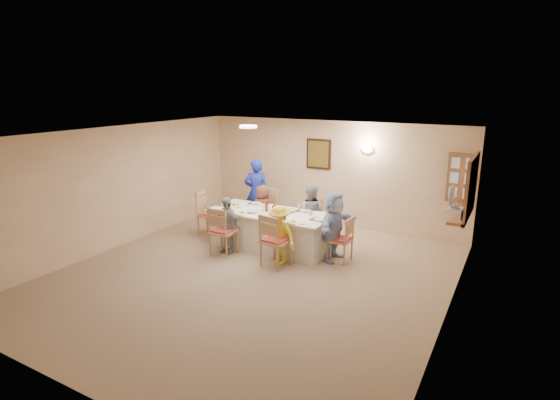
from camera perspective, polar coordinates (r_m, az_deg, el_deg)
The scene contains 49 objects.
ground at distance 7.90m, azimuth -3.75°, elevation -9.84°, with size 7.00×7.00×0.00m, color #9C8767.
room_walls at distance 7.40m, azimuth -3.94°, elevation 0.89°, with size 7.00×7.00×7.00m.
wall_picture at distance 10.50m, azimuth 5.05°, elevation 6.00°, with size 0.62×0.05×0.72m.
wall_sconce at distance 10.02m, azimuth 11.32°, elevation 6.52°, with size 0.26×0.09×0.18m, color white.
ceiling_light at distance 9.03m, azimuth -4.19°, elevation 9.53°, with size 0.36×0.36×0.05m, color white.
serving_hatch at distance 8.63m, azimuth 23.69°, elevation 1.56°, with size 0.06×1.50×1.15m, color brown.
hatch_sill at distance 8.76m, azimuth 22.56°, elevation -1.69°, with size 0.30×1.50×0.05m, color brown.
shutter_door at distance 9.39m, azimuth 22.62°, elevation 2.66°, with size 0.55×0.04×1.00m, color brown.
fan_shelf at distance 7.35m, azimuth 21.86°, elevation -1.17°, with size 0.22×0.36×0.03m, color white.
desk_fan at distance 7.32m, azimuth 21.74°, elevation -0.01°, with size 0.30×0.30×0.28m, color #A5A5A8, non-canonical shape.
dining_table at distance 9.10m, azimuth -1.31°, elevation -3.87°, with size 2.56×1.08×0.76m, color white.
chair_back_left at distance 10.01m, azimuth -1.95°, elevation -1.44°, with size 0.48×0.48×0.99m, color tan, non-canonical shape.
chair_back_right at distance 9.49m, azimuth 4.27°, elevation -2.68°, with size 0.43×0.43×0.90m, color tan, non-canonical shape.
chair_front_left at distance 8.75m, azimuth -7.39°, elevation -3.95°, with size 0.48×0.48×1.00m, color tan, non-canonical shape.
chair_front_right at distance 8.12m, azimuth -0.52°, elevation -5.21°, with size 0.49×0.49×1.03m, color tan, non-canonical shape.
chair_left_end at distance 9.90m, azimuth -9.07°, elevation -1.70°, with size 0.49×0.49×1.03m, color tan, non-canonical shape.
chair_right_end at distance 8.44m, azimuth 7.83°, elevation -5.05°, with size 0.43×0.43×0.89m, color tan, non-canonical shape.
diner_back_left at distance 9.90m, azimuth -2.32°, elevation -1.22°, with size 0.58×0.40×1.13m, color brown.
diner_back_right at distance 9.33m, azimuth 3.98°, elevation -1.77°, with size 0.68×0.56×1.28m, color #9C9DA4.
diner_front_left at distance 8.81m, azimuth -6.94°, elevation -3.24°, with size 0.71×0.36×1.16m, color #989898.
diner_front_right at distance 8.20m, azimuth -0.11°, elevation -4.60°, with size 0.80×0.56×1.14m, color yellow.
diner_right_end at distance 8.41m, azimuth 7.06°, elevation -3.42°, with size 0.51×1.29×1.36m, color #B0C1EE.
caregiver at distance 10.45m, azimuth -3.09°, elevation 1.00°, with size 0.70×0.61×1.61m, color #1A2DAE.
placemat_fl at distance 8.96m, azimuth -6.00°, elevation -1.68°, with size 0.34×0.25×0.01m, color #472B19.
plate_fl at distance 8.96m, azimuth -6.00°, elevation -1.62°, with size 0.24×0.24×0.01m, color white.
napkin_fl at distance 8.82m, azimuth -5.23°, elevation -1.88°, with size 0.14×0.14×0.01m, color yellow.
placemat_fr at distance 8.35m, azimuth 0.76°, elevation -2.82°, with size 0.33×0.25×0.01m, color #472B19.
plate_fr at distance 8.35m, azimuth 0.76°, elevation -2.75°, with size 0.26×0.26×0.02m, color white.
napkin_fr at distance 8.23m, azimuth 1.70°, elevation -3.05°, with size 0.14×0.14×0.01m, color yellow.
placemat_bl at distance 9.63m, azimuth -3.13°, elevation -0.46°, with size 0.34×0.25×0.01m, color #472B19.
plate_bl at distance 9.63m, azimuth -3.14°, elevation -0.40°, with size 0.23×0.23×0.01m, color white.
napkin_bl at distance 9.50m, azimuth -2.38°, elevation -0.62°, with size 0.15×0.15×0.01m, color yellow.
placemat_br at distance 9.07m, azimuth 3.30°, elevation -1.42°, with size 0.37×0.27×0.01m, color #472B19.
plate_br at distance 9.06m, azimuth 3.30°, elevation -1.36°, with size 0.24×0.24×0.01m, color white.
napkin_br at distance 8.95m, azimuth 4.19°, elevation -1.61°, with size 0.14×0.14×0.01m, color yellow.
placemat_le at distance 9.57m, azimuth -7.01°, elevation -0.64°, with size 0.37×0.28×0.01m, color #472B19.
plate_le at distance 9.57m, azimuth -7.01°, elevation -0.59°, with size 0.25×0.25×0.02m, color white.
napkin_le at distance 9.43m, azimuth -6.31°, elevation -0.82°, with size 0.13×0.13×0.01m, color yellow.
placemat_re at distance 8.49m, azimuth 5.21°, elevation -2.58°, with size 0.36×0.27×0.01m, color #472B19.
plate_re at distance 8.49m, azimuth 5.21°, elevation -2.51°, with size 0.24×0.24×0.02m, color white.
napkin_re at distance 8.38m, azimuth 6.19°, elevation -2.79°, with size 0.14×0.14×0.01m, color yellow.
teacup_a at distance 9.14m, azimuth -6.80°, elevation -1.09°, with size 0.14×0.14×0.09m, color white.
teacup_b at distance 9.25m, azimuth 2.60°, elevation -0.87°, with size 0.10×0.10×0.08m, color white.
bowl_a at distance 8.94m, azimuth -3.62°, elevation -1.50°, with size 0.26×0.26×0.05m, color white.
bowl_b at distance 8.98m, azimuth 1.47°, elevation -1.39°, with size 0.22×0.22×0.06m, color white.
condiment_ketchup at distance 9.01m, azimuth -1.76°, elevation -0.80°, with size 0.10×0.11×0.22m, color #AD0E1C.
condiment_brown at distance 8.98m, azimuth -0.72°, elevation -0.95°, with size 0.10×0.10×0.19m, color #3F1D10.
condiment_malt at distance 8.90m, azimuth -0.66°, elevation -1.20°, with size 0.14×0.14×0.16m, color #3F1D10.
drinking_glass at distance 9.08m, azimuth -1.98°, elevation -1.03°, with size 0.07×0.07×0.10m, color silver.
Camera 1 is at (3.94, -6.01, 3.27)m, focal length 28.00 mm.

